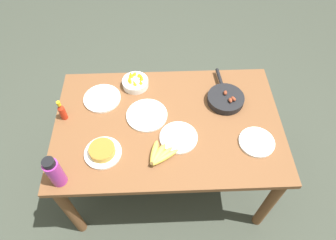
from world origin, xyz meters
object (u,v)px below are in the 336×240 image
banana_bunch (159,155)px  empty_plate_near_front (102,98)px  hot_sauce_bottle (62,111)px  frittata_plate_center (102,151)px  empty_plate_mid_edge (179,137)px  water_bottle (55,172)px  empty_plate_far_right (147,115)px  fruit_bowl_mango (135,82)px  skillet (225,98)px  empty_plate_far_left (257,142)px

banana_bunch → empty_plate_near_front: banana_bunch is taller
hot_sauce_bottle → frittata_plate_center: bearing=-45.6°
empty_plate_near_front → hot_sauce_bottle: hot_sauce_bottle is taller
empty_plate_mid_edge → water_bottle: water_bottle is taller
empty_plate_far_right → empty_plate_mid_edge: 0.27m
banana_bunch → water_bottle: 0.58m
empty_plate_near_front → fruit_bowl_mango: size_ratio=1.38×
skillet → empty_plate_far_right: (-0.53, -0.11, -0.02)m
water_bottle → banana_bunch: bearing=13.1°
empty_plate_near_front → empty_plate_far_right: same height
fruit_bowl_mango → empty_plate_far_right: bearing=-73.9°
skillet → empty_plate_mid_edge: bearing=126.3°
banana_bunch → empty_plate_near_front: 0.60m
frittata_plate_center → fruit_bowl_mango: size_ratio=1.23×
skillet → empty_plate_near_front: size_ratio=1.59×
water_bottle → fruit_bowl_mango: bearing=60.4°
empty_plate_near_front → fruit_bowl_mango: fruit_bowl_mango is taller
frittata_plate_center → hot_sauce_bottle: bearing=134.4°
empty_plate_near_front → empty_plate_mid_edge: (0.50, -0.34, 0.00)m
empty_plate_far_left → fruit_bowl_mango: 0.91m
banana_bunch → empty_plate_far_right: size_ratio=0.72×
hot_sauce_bottle → empty_plate_far_right: bearing=-0.8°
empty_plate_mid_edge → empty_plate_far_right: bearing=137.4°
empty_plate_mid_edge → fruit_bowl_mango: 0.53m
banana_bunch → hot_sauce_bottle: 0.69m
banana_bunch → empty_plate_far_right: banana_bunch is taller
fruit_bowl_mango → skillet: bearing=-15.6°
fruit_bowl_mango → empty_plate_near_front: bearing=-151.7°
water_bottle → hot_sauce_bottle: bearing=96.1°
banana_bunch → empty_plate_mid_edge: bearing=46.3°
fruit_bowl_mango → water_bottle: (-0.41, -0.72, 0.07)m
banana_bunch → empty_plate_far_left: (0.60, 0.08, -0.01)m
empty_plate_mid_edge → hot_sauce_bottle: 0.76m
empty_plate_far_left → water_bottle: bearing=-169.9°
banana_bunch → hot_sauce_bottle: size_ratio=1.21×
frittata_plate_center → empty_plate_far_left: size_ratio=1.02×
fruit_bowl_mango → hot_sauce_bottle: size_ratio=1.15×
empty_plate_far_right → fruit_bowl_mango: 0.29m
empty_plate_mid_edge → water_bottle: 0.74m
frittata_plate_center → empty_plate_near_front: size_ratio=0.89×
banana_bunch → empty_plate_far_right: 0.32m
skillet → fruit_bowl_mango: fruit_bowl_mango is taller
banana_bunch → empty_plate_far_left: bearing=7.3°
water_bottle → empty_plate_mid_edge: bearing=20.7°
empty_plate_mid_edge → fruit_bowl_mango: fruit_bowl_mango is taller
empty_plate_near_front → banana_bunch: bearing=-50.7°
empty_plate_far_left → empty_plate_far_right: 0.71m
empty_plate_far_right → fruit_bowl_mango: (-0.08, 0.28, 0.03)m
banana_bunch → skillet: bearing=42.5°
skillet → fruit_bowl_mango: size_ratio=2.19×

